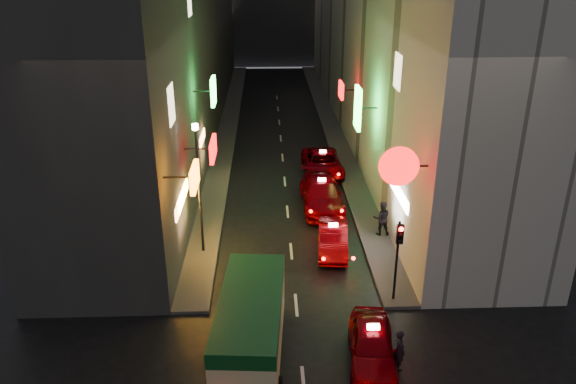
{
  "coord_description": "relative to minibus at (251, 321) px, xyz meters",
  "views": [
    {
      "loc": [
        -1.1,
        -10.69,
        13.16
      ],
      "look_at": [
        -0.15,
        13.0,
        3.1
      ],
      "focal_mm": 35.0,
      "sensor_mm": 36.0,
      "label": 1
    }
  ],
  "objects": [
    {
      "name": "minibus",
      "position": [
        0.0,
        0.0,
        0.0
      ],
      "size": [
        2.52,
        6.1,
        2.56
      ],
      "color": "#DBC289",
      "rests_on": "ground"
    },
    {
      "name": "building_left",
      "position": [
        -6.26,
        28.72,
        7.38
      ],
      "size": [
        7.46,
        52.0,
        18.0
      ],
      "color": "#32302E",
      "rests_on": "ground"
    },
    {
      "name": "sidewalk_right",
      "position": [
        5.99,
        28.73,
        -1.54
      ],
      "size": [
        1.5,
        52.0,
        0.15
      ],
      "primitive_type": "cube",
      "color": "#4A4744",
      "rests_on": "ground"
    },
    {
      "name": "building_right",
      "position": [
        9.74,
        28.72,
        7.38
      ],
      "size": [
        7.88,
        52.0,
        18.0
      ],
      "color": "#B9B3A9",
      "rests_on": "ground"
    },
    {
      "name": "taxi_third",
      "position": [
        3.67,
        12.82,
        -0.71
      ],
      "size": [
        2.46,
        5.77,
        1.99
      ],
      "color": "#700006",
      "rests_on": "ground"
    },
    {
      "name": "taxi_second",
      "position": [
        3.73,
        7.72,
        -0.87
      ],
      "size": [
        2.36,
        4.87,
        1.67
      ],
      "color": "#700006",
      "rests_on": "ground"
    },
    {
      "name": "traffic_light",
      "position": [
        5.74,
        3.2,
        1.07
      ],
      "size": [
        0.26,
        0.43,
        3.5
      ],
      "color": "black",
      "rests_on": "sidewalk_right"
    },
    {
      "name": "lamp_post",
      "position": [
        -2.46,
        7.73,
        2.1
      ],
      "size": [
        0.28,
        0.28,
        6.22
      ],
      "color": "black",
      "rests_on": "sidewalk_left"
    },
    {
      "name": "pedestrian_sidewalk",
      "position": [
        6.31,
        9.06,
        -0.46
      ],
      "size": [
        0.76,
        0.47,
        2.01
      ],
      "primitive_type": "imported",
      "rotation": [
        0.0,
        0.0,
        3.14
      ],
      "color": "black",
      "rests_on": "sidewalk_right"
    },
    {
      "name": "taxi_far",
      "position": [
        4.23,
        17.99,
        -0.78
      ],
      "size": [
        2.34,
        5.36,
        1.85
      ],
      "color": "#700006",
      "rests_on": "ground"
    },
    {
      "name": "taxi_near",
      "position": [
        4.18,
        -0.27,
        -0.83
      ],
      "size": [
        2.56,
        5.13,
        1.74
      ],
      "color": "#700006",
      "rests_on": "ground"
    },
    {
      "name": "pedestrian_crossing",
      "position": [
        5.04,
        -0.66,
        -0.75
      ],
      "size": [
        0.52,
        0.66,
        1.74
      ],
      "primitive_type": "imported",
      "rotation": [
        0.0,
        0.0,
        1.87
      ],
      "color": "black",
      "rests_on": "ground"
    },
    {
      "name": "sidewalk_left",
      "position": [
        -2.51,
        28.73,
        -1.54
      ],
      "size": [
        1.5,
        52.0,
        0.15
      ],
      "primitive_type": "cube",
      "color": "#4A4744",
      "rests_on": "ground"
    }
  ]
}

